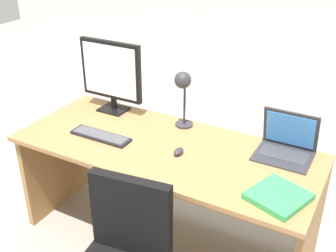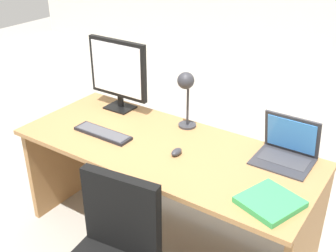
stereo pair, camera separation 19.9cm
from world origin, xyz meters
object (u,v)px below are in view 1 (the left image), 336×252
Objects in this scene: monitor at (111,72)px; desk_lamp at (183,87)px; desk at (169,172)px; mouse at (179,152)px; laptop at (287,141)px; keyboard at (101,136)px; book at (278,196)px.

monitor reaches higher than desk_lamp.
desk is 21.77× the size of mouse.
monitor is 1.57× the size of laptop.
desk_lamp is at bearing 113.58° from mouse.
desk is at bearing 138.78° from mouse.
monitor reaches higher than keyboard.
desk is 0.29m from mouse.
desk_lamp reaches higher than keyboard.
book is (0.09, -0.47, -0.06)m from laptop.
desk_lamp is (-0.14, 0.33, 0.27)m from mouse.
desk is at bearing -20.24° from monitor.
laptop is at bearing 18.54° from desk.
mouse is 0.66m from book.
monitor is 1.45m from book.
monitor is at bearing 114.40° from keyboard.
desk is 0.77m from laptop.
monitor is at bearing -179.51° from laptop.
laptop is 1.16m from keyboard.
monitor is (-0.58, 0.22, 0.52)m from desk.
laptop reaches higher than mouse.
keyboard is (-0.41, -0.16, 0.24)m from desk.
laptop is 0.83× the size of desk_lamp.
laptop is 0.80× the size of keyboard.
monitor is 5.91× the size of mouse.
desk is 4.82× the size of desk_lamp.
laptop is 0.73m from desk_lamp.
mouse is (0.71, -0.32, -0.27)m from monitor.
desk is 0.84m from book.
keyboard is at bearing -173.87° from mouse.
book is (1.17, -0.08, 0.01)m from keyboard.
keyboard is at bearing -135.35° from desk_lamp.
laptop reaches higher than book.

